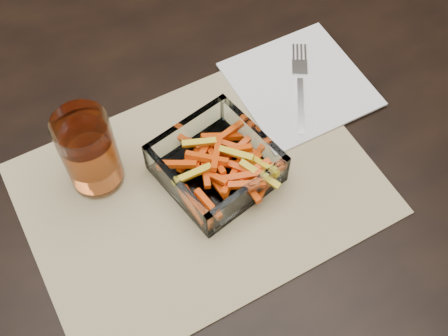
{
  "coord_description": "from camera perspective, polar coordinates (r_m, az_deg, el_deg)",
  "views": [
    {
      "loc": [
        -0.25,
        -0.43,
        1.4
      ],
      "look_at": [
        -0.09,
        -0.09,
        0.78
      ],
      "focal_mm": 45.0,
      "sensor_mm": 36.0,
      "label": 1
    }
  ],
  "objects": [
    {
      "name": "placemat",
      "position": [
        0.74,
        -2.4,
        -2.11
      ],
      "size": [
        0.47,
        0.36,
        0.0
      ],
      "primitive_type": "cube",
      "rotation": [
        0.0,
        0.0,
        0.06
      ],
      "color": "tan",
      "rests_on": "dining_table"
    },
    {
      "name": "napkin",
      "position": [
        0.85,
        7.71,
        8.47
      ],
      "size": [
        0.19,
        0.19,
        0.0
      ],
      "primitive_type": "cube",
      "rotation": [
        0.0,
        0.0,
        0.04
      ],
      "color": "white",
      "rests_on": "placemat"
    },
    {
      "name": "tumbler",
      "position": [
        0.72,
        -13.45,
        1.42
      ],
      "size": [
        0.07,
        0.07,
        0.12
      ],
      "color": "white",
      "rests_on": "placemat"
    },
    {
      "name": "dining_table",
      "position": [
        0.89,
        2.46,
        2.55
      ],
      "size": [
        1.6,
        0.9,
        0.75
      ],
      "color": "black",
      "rests_on": "ground"
    },
    {
      "name": "fork",
      "position": [
        0.84,
        7.74,
        8.5
      ],
      "size": [
        0.09,
        0.16,
        0.0
      ],
      "rotation": [
        0.0,
        0.0,
        -0.5
      ],
      "color": "silver",
      "rests_on": "napkin"
    },
    {
      "name": "glass_bowl",
      "position": [
        0.73,
        -0.81,
        0.28
      ],
      "size": [
        0.16,
        0.16,
        0.05
      ],
      "rotation": [
        0.0,
        0.0,
        0.25
      ],
      "color": "white",
      "rests_on": "placemat"
    }
  ]
}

